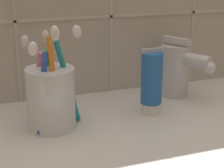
% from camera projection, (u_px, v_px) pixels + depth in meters
% --- Properties ---
extents(sink_counter, '(0.77, 0.36, 0.02)m').
position_uv_depth(sink_counter, '(134.00, 129.00, 0.66)').
color(sink_counter, silver).
rests_on(sink_counter, ground).
extents(toothbrush_cup, '(0.10, 0.13, 0.18)m').
position_uv_depth(toothbrush_cup, '(51.00, 96.00, 0.63)').
color(toothbrush_cup, silver).
rests_on(toothbrush_cup, sink_counter).
extents(toothpaste_tube, '(0.04, 0.04, 0.12)m').
position_uv_depth(toothpaste_tube, '(152.00, 82.00, 0.69)').
color(toothpaste_tube, white).
rests_on(toothpaste_tube, sink_counter).
extents(sink_faucet, '(0.08, 0.11, 0.12)m').
position_uv_depth(sink_faucet, '(178.00, 68.00, 0.78)').
color(sink_faucet, silver).
rests_on(sink_faucet, sink_counter).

